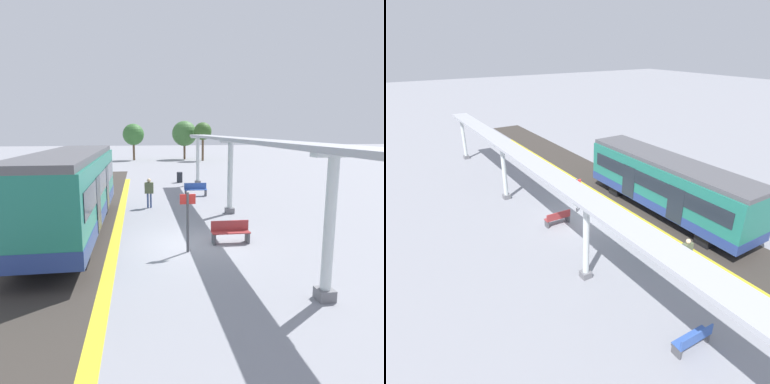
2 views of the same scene
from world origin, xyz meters
The scene contains 16 objects.
ground_plane centered at (0.00, 0.00, 0.00)m, with size 176.00×176.00×0.00m, color gray.
tactile_edge_strip centered at (-2.97, 0.00, 0.00)m, with size 0.41×37.87×0.01m, color gold.
trackbed centered at (-4.78, 0.00, 0.00)m, with size 3.20×49.87×0.01m, color #38332D.
train_near_carriage centered at (-4.77, 2.08, 1.83)m, with size 2.65×11.65×3.48m.
canopy_pillar_second centered at (2.73, -5.01, 1.94)m, with size 1.10×0.44×3.83m.
canopy_pillar_third centered at (2.73, 4.74, 1.94)m, with size 1.10×0.44×3.83m.
canopy_pillar_fourth centered at (2.73, 14.94, 1.94)m, with size 1.10×0.44×3.83m.
canopy_beam centered at (2.73, -0.02, 3.91)m, with size 1.20×30.71×0.16m, color #A8AAB2.
bench_near_end centered at (1.73, 9.91, 0.44)m, with size 1.51×0.48×0.86m.
bench_mid_platform centered at (1.50, -0.06, 0.44)m, with size 1.51×0.46×0.86m.
trash_bin centered at (1.39, 16.16, 0.43)m, with size 0.48×0.48×0.87m, color #22252D.
platform_info_sign centered at (-0.29, -0.87, 1.33)m, with size 0.56×0.10×2.20m.
passenger_waiting_near_edge centered at (-1.43, 6.74, 1.05)m, with size 0.51×0.28×1.68m.
tree_left_background centered at (-2.64, 39.12, 3.69)m, with size 3.07×3.07×5.25m.
tree_right_background centered at (7.13, 36.82, 4.13)m, with size 2.49×2.49×5.43m.
tree_centre_background centered at (4.85, 39.61, 3.81)m, with size 3.71×3.71×5.68m.
Camera 1 is at (-1.96, -12.91, 4.36)m, focal length 32.89 mm.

